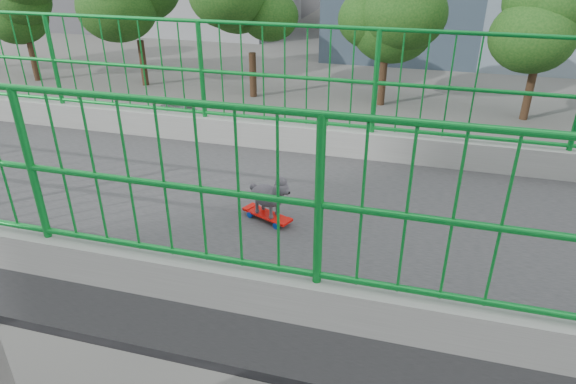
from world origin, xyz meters
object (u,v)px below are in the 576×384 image
Objects in this scene: skateboard at (267,215)px; car_3 at (410,167)px; poodle at (269,195)px; car_2 at (158,173)px; car_4 at (182,118)px; car_5 at (141,278)px; car_7 at (452,208)px.

car_3 is at bearing -159.99° from skateboard.
poodle reaches higher than car_2.
car_3 is (-15.88, 0.96, -6.53)m from poodle.
poodle reaches higher than car_4.
skateboard is at bearing -145.42° from car_2.
poodle is at bearing 90.00° from skateboard.
car_5 is 0.79× the size of car_7.
car_2 is at bearing -155.52° from car_5.
skateboard is at bearing 176.45° from car_3.
car_4 is at bearing -158.61° from car_5.
car_3 is 12.24m from car_4.
car_4 is (-3.20, -11.82, -0.01)m from car_3.
car_5 is at bearing -113.50° from poodle.
car_4 is at bearing 74.85° from car_3.
skateboard is 0.10× the size of car_3.
car_7 reaches higher than car_3.
skateboard reaches higher than car_4.
skateboard is 22.82m from car_4.
car_4 is at bearing 18.15° from car_2.
car_3 reaches higher than car_4.
car_3 is at bearing -71.78° from car_2.
car_2 is at bearing 108.22° from car_3.
poodle is 22.90m from car_4.
skateboard is 14.38m from car_7.
skateboard is 17.11m from car_3.
car_5 is at bearing -113.56° from skateboard.
car_4 is (-19.08, -10.85, -6.53)m from poodle.
car_3 is (-15.87, 0.99, -6.31)m from skateboard.
skateboard is at bearing -150.40° from car_4.
skateboard is 16.65m from car_2.
car_2 is 0.97× the size of car_3.
car_2 is 1.15× the size of car_4.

